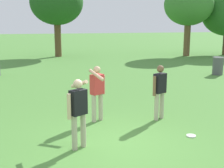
% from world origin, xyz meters
% --- Properties ---
extents(ground_plane, '(120.00, 120.00, 0.00)m').
position_xyz_m(ground_plane, '(0.00, 0.00, 0.00)').
color(ground_plane, '#4C8438').
extents(person_thrower, '(0.53, 0.39, 1.64)m').
position_xyz_m(person_thrower, '(1.73, 1.64, 0.94)').
color(person_thrower, '#B7AD93').
rests_on(person_thrower, ground).
extents(person_catcher, '(0.53, 0.83, 1.64)m').
position_xyz_m(person_catcher, '(-0.87, 0.04, 0.96)').
color(person_catcher, '#B7AD93').
rests_on(person_catcher, ground).
extents(person_bystander, '(0.53, 0.83, 1.64)m').
position_xyz_m(person_bystander, '(-0.11, 1.87, 0.96)').
color(person_bystander, '#B7AD93').
rests_on(person_bystander, ground).
extents(frisbee, '(0.25, 0.25, 0.03)m').
position_xyz_m(frisbee, '(2.04, 0.14, 0.01)').
color(frisbee, white).
rests_on(frisbee, ground).
extents(trash_can_beside_table, '(0.59, 0.59, 0.96)m').
position_xyz_m(trash_can_beside_table, '(7.61, 8.18, 0.48)').
color(trash_can_beside_table, '#515156').
rests_on(trash_can_beside_table, ground).
extents(tree_tall_left, '(4.16, 4.16, 6.03)m').
position_xyz_m(tree_tall_left, '(-0.44, 18.52, 4.23)').
color(tree_tall_left, brown).
rests_on(tree_tall_left, ground).
extents(tree_broad_center, '(3.91, 3.91, 5.77)m').
position_xyz_m(tree_broad_center, '(9.87, 16.68, 4.07)').
color(tree_broad_center, brown).
rests_on(tree_broad_center, ground).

